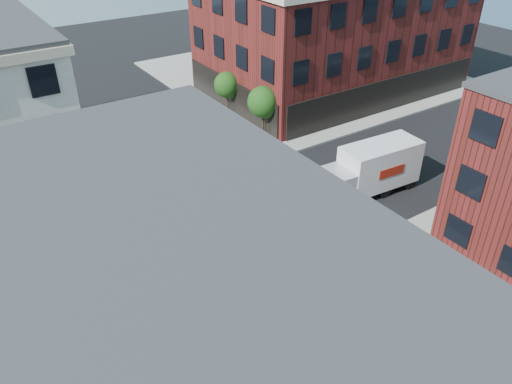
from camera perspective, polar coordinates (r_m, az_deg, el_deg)
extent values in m
plane|color=black|center=(33.59, -0.14, -2.98)|extent=(120.00, 120.00, 0.00)
cube|color=gray|center=(60.07, 5.60, 13.26)|extent=(30.00, 30.00, 0.15)
cube|color=#461511|center=(54.46, 8.94, 17.58)|extent=(25.00, 16.00, 12.00)
cylinder|color=black|center=(44.01, 0.78, 7.35)|extent=(0.18, 0.18, 1.47)
cylinder|color=black|center=(43.71, 0.79, 8.22)|extent=(0.12, 0.12, 1.47)
sphere|color=#10340E|center=(43.06, 0.81, 10.27)|extent=(2.69, 2.69, 2.69)
sphere|color=#10340E|center=(43.32, 1.15, 9.62)|extent=(1.85, 1.85, 1.85)
cylinder|color=black|center=(48.69, -3.27, 9.72)|extent=(0.18, 0.18, 1.33)
cylinder|color=black|center=(48.44, -3.29, 10.45)|extent=(0.12, 0.12, 1.33)
sphere|color=#10340E|center=(47.90, -3.35, 12.14)|extent=(2.43, 2.43, 2.43)
sphere|color=#10340E|center=(48.11, -3.01, 11.61)|extent=(1.67, 1.67, 1.67)
cylinder|color=black|center=(24.87, -4.59, -11.14)|extent=(0.12, 0.12, 4.60)
cylinder|color=black|center=(26.28, -4.40, -14.32)|extent=(0.28, 0.28, 0.30)
cube|color=#053819|center=(24.50, -3.55, -9.22)|extent=(1.10, 0.03, 0.22)
cube|color=#053819|center=(24.51, -5.35, -8.52)|extent=(0.03, 1.10, 0.22)
imported|color=black|center=(24.00, -4.15, -7.91)|extent=(0.22, 0.18, 1.10)
imported|color=black|center=(24.01, -5.39, -7.96)|extent=(0.18, 0.22, 1.10)
cube|color=silver|center=(36.65, 13.92, 3.11)|extent=(6.00, 2.95, 3.12)
cube|color=maroon|center=(35.87, 15.26, 2.23)|extent=(2.21, 0.21, 0.70)
cube|color=maroon|center=(37.46, 12.64, 3.95)|extent=(2.21, 0.21, 0.70)
cube|color=#AAAAAC|center=(34.67, 9.09, 0.86)|extent=(2.19, 2.56, 2.01)
cube|color=black|center=(33.97, 7.86, 0.96)|extent=(0.24, 1.91, 0.90)
cube|color=black|center=(36.71, 12.20, 0.48)|extent=(8.10, 1.61, 0.25)
cylinder|color=black|center=(34.54, 10.00, -1.43)|extent=(1.03, 0.43, 1.01)
cylinder|color=black|center=(35.91, 7.94, 0.18)|extent=(1.03, 0.43, 1.01)
cylinder|color=black|center=(36.68, 14.45, 0.13)|extent=(1.03, 0.43, 1.01)
cylinder|color=black|center=(37.97, 12.34, 1.60)|extent=(1.03, 0.43, 1.01)
cylinder|color=black|center=(38.22, 17.12, 1.07)|extent=(1.03, 0.43, 1.01)
cylinder|color=black|center=(39.46, 15.01, 2.45)|extent=(1.03, 0.43, 1.01)
cube|color=orange|center=(27.93, -4.20, -11.67)|extent=(0.43, 0.43, 0.04)
cone|color=orange|center=(27.70, -4.23, -11.16)|extent=(0.41, 0.41, 0.72)
cylinder|color=white|center=(27.63, -4.24, -11.01)|extent=(0.28, 0.28, 0.08)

